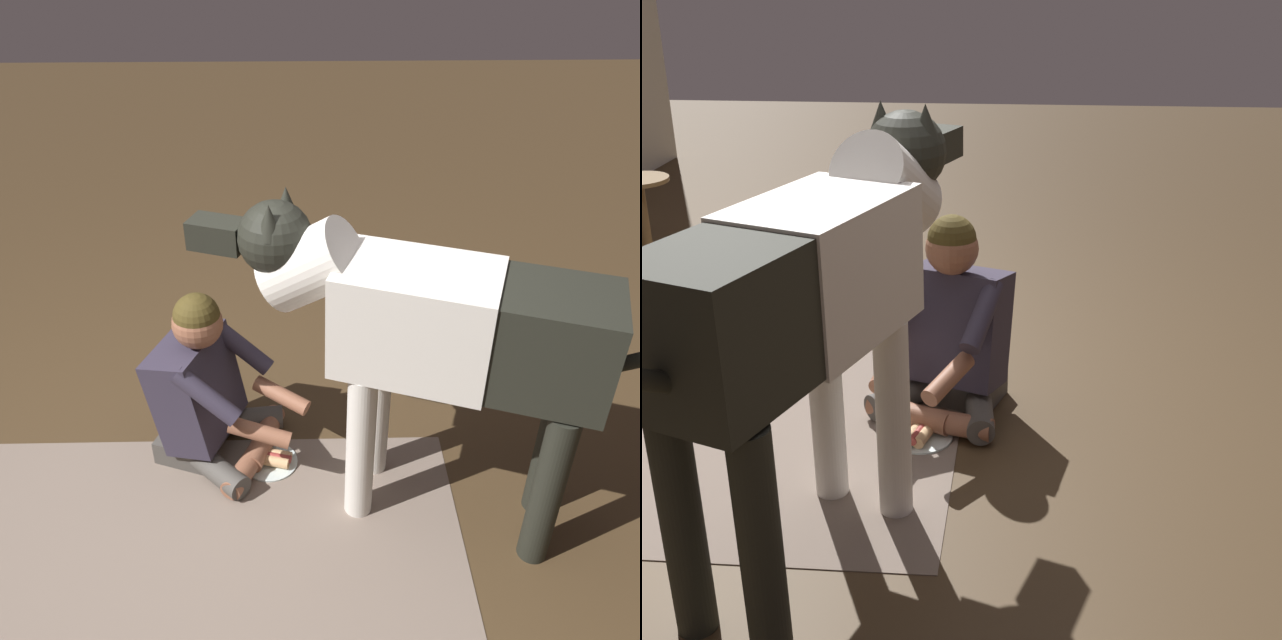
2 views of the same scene
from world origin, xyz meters
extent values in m
plane|color=#412F1C|center=(0.00, 0.00, 0.00)|extent=(15.79, 15.79, 0.00)
cube|color=#726256|center=(0.09, 0.35, 0.00)|extent=(2.30, 1.48, 0.01)
cube|color=#46433E|center=(0.08, -0.37, 0.06)|extent=(0.34, 0.40, 0.12)
cylinder|color=#46433E|center=(-0.12, -0.46, 0.07)|extent=(0.41, 0.15, 0.11)
cylinder|color=brown|center=(-0.24, -0.34, 0.06)|extent=(0.19, 0.37, 0.09)
cylinder|color=#46433E|center=(-0.02, -0.17, 0.07)|extent=(0.36, 0.36, 0.11)
cylinder|color=brown|center=(-0.19, -0.18, 0.06)|extent=(0.23, 0.37, 0.09)
cube|color=#2F2939|center=(0.04, -0.35, 0.35)|extent=(0.41, 0.48, 0.50)
cylinder|color=#2F2939|center=(-0.16, -0.47, 0.48)|extent=(0.30, 0.17, 0.24)
cylinder|color=brown|center=(-0.33, -0.36, 0.30)|extent=(0.27, 0.19, 0.12)
cylinder|color=#2F2939|center=(-0.04, -0.14, 0.48)|extent=(0.30, 0.17, 0.24)
cylinder|color=brown|center=(-0.25, -0.12, 0.30)|extent=(0.28, 0.12, 0.12)
sphere|color=brown|center=(0.00, -0.34, 0.70)|extent=(0.21, 0.21, 0.21)
sphere|color=#443817|center=(0.00, -0.34, 0.73)|extent=(0.19, 0.19, 0.19)
cylinder|color=silver|center=(-0.65, 0.03, 0.35)|extent=(0.11, 0.11, 0.70)
cylinder|color=silver|center=(-0.74, -0.21, 0.35)|extent=(0.11, 0.11, 0.70)
cylinder|color=black|center=(-1.32, 0.26, 0.35)|extent=(0.11, 0.11, 0.70)
cylinder|color=black|center=(-1.40, 0.02, 0.35)|extent=(0.11, 0.11, 0.70)
cube|color=silver|center=(-0.83, -0.04, 0.91)|extent=(0.65, 0.53, 0.41)
cube|color=black|center=(-1.24, 0.10, 0.91)|extent=(0.57, 0.49, 0.39)
cylinder|color=silver|center=(-0.46, -0.18, 1.06)|extent=(0.47, 0.38, 0.39)
sphere|color=black|center=(-0.34, -0.22, 1.14)|extent=(0.27, 0.27, 0.27)
cube|color=black|center=(-0.12, -0.30, 1.12)|extent=(0.23, 0.18, 0.11)
cone|color=black|center=(-0.32, -0.14, 1.25)|extent=(0.12, 0.12, 0.12)
cone|color=black|center=(-0.38, -0.29, 1.25)|extent=(0.12, 0.12, 0.12)
cylinder|color=black|center=(-1.48, 0.19, 0.87)|extent=(0.36, 0.17, 0.24)
cylinder|color=silver|center=(-0.27, -0.24, 0.01)|extent=(0.24, 0.24, 0.01)
cylinder|color=tan|center=(-0.28, -0.26, 0.04)|extent=(0.19, 0.09, 0.05)
cylinder|color=tan|center=(-0.27, -0.22, 0.04)|extent=(0.19, 0.09, 0.05)
cylinder|color=#97352F|center=(-0.27, -0.24, 0.04)|extent=(0.20, 0.08, 0.04)
cylinder|color=brown|center=(1.65, 1.69, 0.25)|extent=(0.07, 0.07, 0.51)
cylinder|color=brown|center=(1.65, 1.69, 0.01)|extent=(0.28, 0.28, 0.02)
camera|label=1|loc=(-0.45, 1.96, 2.25)|focal=38.21mm
camera|label=2|loc=(-3.08, -0.62, 1.74)|focal=47.09mm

